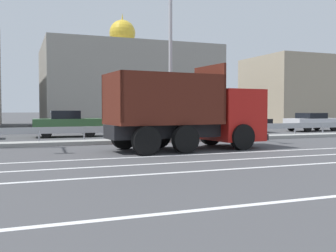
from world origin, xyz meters
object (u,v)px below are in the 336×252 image
object	(u,v)px
church_tower	(123,72)
dump_truck	(203,118)
parked_car_4	(160,122)
parked_car_5	(237,122)
parked_car_6	(312,122)
parked_car_3	(67,124)
street_lamp_2	(172,50)
median_road_sign	(199,116)

from	to	relation	value
church_tower	dump_truck	bearing A→B (deg)	-98.72
parked_car_4	church_tower	world-z (taller)	church_tower
parked_car_4	parked_car_5	bearing A→B (deg)	-90.20
parked_car_6	church_tower	distance (m)	26.69
parked_car_4	parked_car_5	xyz separation A→B (m)	(5.83, 0.40, -0.07)
parked_car_3	parked_car_4	world-z (taller)	parked_car_4
street_lamp_2	parked_car_6	distance (m)	14.60
dump_truck	church_tower	xyz separation A→B (m)	(5.12, 33.38, 4.93)
street_lamp_2	parked_car_4	world-z (taller)	street_lamp_2
street_lamp_2	parked_car_6	bearing A→B (deg)	20.91
median_road_sign	parked_car_3	xyz separation A→B (m)	(-6.03, 5.34, -0.49)
parked_car_5	dump_truck	bearing A→B (deg)	-40.11
parked_car_3	church_tower	distance (m)	26.78
dump_truck	parked_car_3	size ratio (longest dim) A/B	1.69
median_road_sign	parked_car_4	size ratio (longest dim) A/B	0.49
dump_truck	parked_car_4	xyz separation A→B (m)	(1.12, 8.41, -0.47)
dump_truck	parked_car_4	size ratio (longest dim) A/B	1.35
dump_truck	median_road_sign	bearing A→B (deg)	152.01
dump_truck	parked_car_6	size ratio (longest dim) A/B	1.59
parked_car_4	median_road_sign	bearing A→B (deg)	-179.13
parked_car_3	church_tower	size ratio (longest dim) A/B	0.29
parked_car_5	median_road_sign	bearing A→B (deg)	-48.16
dump_truck	parked_car_4	distance (m)	8.50
parked_car_4	dump_truck	bearing A→B (deg)	168.28
dump_truck	street_lamp_2	distance (m)	4.80
median_road_sign	street_lamp_2	bearing A→B (deg)	-174.73
street_lamp_2	parked_car_4	size ratio (longest dim) A/B	1.65
dump_truck	parked_car_5	xyz separation A→B (m)	(6.95, 8.81, -0.54)
parked_car_6	parked_car_5	bearing A→B (deg)	-96.71
dump_truck	parked_car_5	distance (m)	11.24
parked_car_3	parked_car_5	distance (m)	11.44
dump_truck	street_lamp_2	bearing A→B (deg)	175.29
dump_truck	median_road_sign	size ratio (longest dim) A/B	2.75
median_road_sign	church_tower	world-z (taller)	church_tower
street_lamp_2	parked_car_5	xyz separation A→B (m)	(6.97, 5.31, -3.83)
median_road_sign	parked_car_3	distance (m)	8.07
church_tower	median_road_sign	bearing A→B (deg)	-96.87
street_lamp_2	parked_car_4	bearing A→B (deg)	76.86
dump_truck	parked_car_5	world-z (taller)	dump_truck
median_road_sign	parked_car_3	bearing A→B (deg)	138.49
parked_car_4	church_tower	xyz separation A→B (m)	(4.00, 24.97, 5.40)
dump_truck	church_tower	world-z (taller)	church_tower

